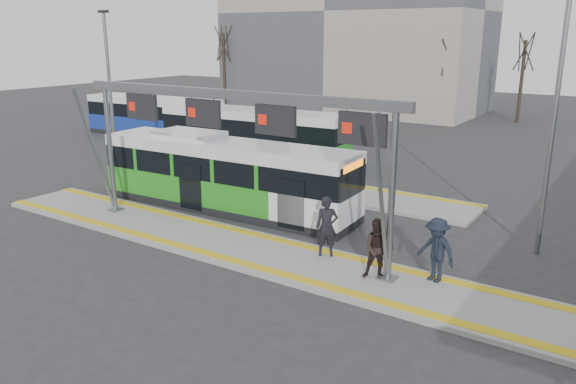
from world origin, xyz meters
name	(u,v)px	position (x,y,z in m)	size (l,w,h in m)	color
ground	(235,248)	(0.00, 0.00, 0.00)	(120.00, 120.00, 0.00)	#2D2D30
platform_main	(235,246)	(0.00, 0.00, 0.07)	(22.00, 3.00, 0.15)	gray
platform_second	(274,181)	(-4.00, 8.00, 0.07)	(20.00, 3.00, 0.15)	gray
tactile_main	(235,244)	(0.00, 0.00, 0.16)	(22.00, 2.65, 0.02)	yellow
tactile_second	(286,174)	(-4.00, 9.15, 0.16)	(20.00, 0.35, 0.02)	yellow
gantry	(229,122)	(-0.35, 0.25, 4.30)	(13.00, 1.68, 5.20)	slate
apartment_block	(356,10)	(-14.00, 36.00, 9.21)	(24.50, 12.50, 18.40)	#A09385
hero_bus	(226,175)	(-3.16, 3.38, 1.43)	(11.50, 3.00, 3.13)	black
bg_bus_green	(253,135)	(-8.08, 11.79, 1.43)	(11.71, 3.19, 2.89)	black
bg_bus_blue	(154,117)	(-18.54, 13.93, 1.38)	(10.81, 3.10, 2.79)	black
passenger_a	(327,227)	(3.09, 0.88, 1.13)	(0.72, 0.47, 1.96)	black
passenger_b	(378,249)	(5.23, 0.16, 1.07)	(0.89, 0.69, 1.83)	black
passenger_c	(436,250)	(6.69, 0.92, 1.11)	(1.24, 0.71, 1.92)	black
tree_left	(448,58)	(-3.00, 30.52, 5.27)	(1.40, 1.40, 6.95)	#382B21
tree_mid	(525,52)	(1.70, 34.93, 5.68)	(1.40, 1.40, 7.49)	#382B21
tree_far	(223,44)	(-24.80, 29.28, 6.16)	(1.40, 1.40, 8.12)	#382B21
lamp_west	(110,94)	(-10.53, 3.80, 4.31)	(0.50, 0.25, 8.14)	slate
lamp_east	(554,118)	(8.73, 5.19, 4.57)	(0.50, 0.25, 8.66)	slate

